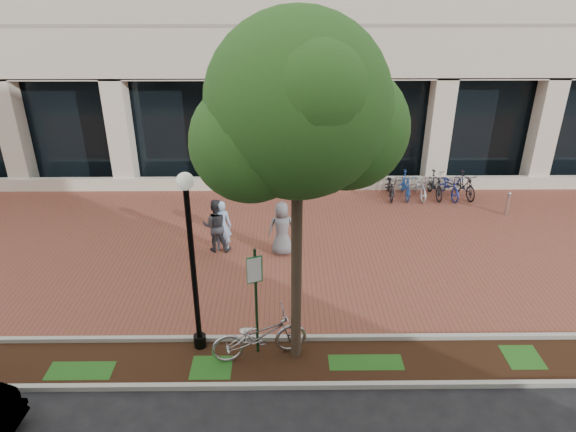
{
  "coord_description": "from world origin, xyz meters",
  "views": [
    {
      "loc": [
        0.1,
        -13.9,
        7.69
      ],
      "look_at": [
        0.24,
        -0.8,
        1.4
      ],
      "focal_mm": 32.0,
      "sensor_mm": 36.0,
      "label": 1
    }
  ],
  "objects_px": {
    "parking_sign": "(256,290)",
    "bike_rack_cluster": "(427,185)",
    "lamppost": "(192,255)",
    "pedestrian_mid": "(216,225)",
    "pedestrian_left": "(222,226)",
    "pedestrian_right": "(282,229)",
    "locked_bicycle": "(259,335)",
    "bollard": "(508,203)",
    "street_tree": "(301,117)"
  },
  "relations": [
    {
      "from": "locked_bicycle",
      "to": "parking_sign",
      "type": "bearing_deg",
      "value": 11.82
    },
    {
      "from": "locked_bicycle",
      "to": "pedestrian_left",
      "type": "distance_m",
      "value": 4.96
    },
    {
      "from": "pedestrian_right",
      "to": "bike_rack_cluster",
      "type": "bearing_deg",
      "value": -146.5
    },
    {
      "from": "lamppost",
      "to": "bike_rack_cluster",
      "type": "relative_size",
      "value": 1.21
    },
    {
      "from": "pedestrian_right",
      "to": "bike_rack_cluster",
      "type": "height_order",
      "value": "pedestrian_right"
    },
    {
      "from": "pedestrian_mid",
      "to": "pedestrian_right",
      "type": "bearing_deg",
      "value": 175.29
    },
    {
      "from": "pedestrian_mid",
      "to": "bike_rack_cluster",
      "type": "distance_m",
      "value": 8.37
    },
    {
      "from": "pedestrian_left",
      "to": "bollard",
      "type": "bearing_deg",
      "value": -164.75
    },
    {
      "from": "lamppost",
      "to": "locked_bicycle",
      "type": "xyz_separation_m",
      "value": [
        1.36,
        -0.32,
        -1.82
      ]
    },
    {
      "from": "bollard",
      "to": "bike_rack_cluster",
      "type": "xyz_separation_m",
      "value": [
        -2.39,
        1.59,
        0.03
      ]
    },
    {
      "from": "locked_bicycle",
      "to": "street_tree",
      "type": "bearing_deg",
      "value": -101.12
    },
    {
      "from": "parking_sign",
      "to": "pedestrian_left",
      "type": "height_order",
      "value": "parking_sign"
    },
    {
      "from": "parking_sign",
      "to": "bollard",
      "type": "relative_size",
      "value": 3.08
    },
    {
      "from": "street_tree",
      "to": "pedestrian_left",
      "type": "height_order",
      "value": "street_tree"
    },
    {
      "from": "bike_rack_cluster",
      "to": "pedestrian_mid",
      "type": "bearing_deg",
      "value": -153.14
    },
    {
      "from": "bollard",
      "to": "bike_rack_cluster",
      "type": "distance_m",
      "value": 2.87
    },
    {
      "from": "bike_rack_cluster",
      "to": "locked_bicycle",
      "type": "bearing_deg",
      "value": -125.49
    },
    {
      "from": "pedestrian_right",
      "to": "bollard",
      "type": "height_order",
      "value": "pedestrian_right"
    },
    {
      "from": "bollard",
      "to": "bike_rack_cluster",
      "type": "height_order",
      "value": "bike_rack_cluster"
    },
    {
      "from": "street_tree",
      "to": "pedestrian_right",
      "type": "xyz_separation_m",
      "value": [
        -0.35,
        4.5,
        -4.52
      ]
    },
    {
      "from": "locked_bicycle",
      "to": "pedestrian_left",
      "type": "relative_size",
      "value": 1.29
    },
    {
      "from": "street_tree",
      "to": "bike_rack_cluster",
      "type": "xyz_separation_m",
      "value": [
        5.04,
        8.7,
        -4.89
      ]
    },
    {
      "from": "pedestrian_left",
      "to": "pedestrian_mid",
      "type": "relative_size",
      "value": 0.98
    },
    {
      "from": "lamppost",
      "to": "pedestrian_mid",
      "type": "bearing_deg",
      "value": 91.42
    },
    {
      "from": "lamppost",
      "to": "parking_sign",
      "type": "bearing_deg",
      "value": -9.25
    },
    {
      "from": "parking_sign",
      "to": "bollard",
      "type": "distance_m",
      "value": 10.98
    },
    {
      "from": "pedestrian_mid",
      "to": "bike_rack_cluster",
      "type": "xyz_separation_m",
      "value": [
        7.36,
        3.98,
        -0.37
      ]
    },
    {
      "from": "parking_sign",
      "to": "bike_rack_cluster",
      "type": "bearing_deg",
      "value": 35.21
    },
    {
      "from": "pedestrian_right",
      "to": "bike_rack_cluster",
      "type": "distance_m",
      "value": 6.85
    },
    {
      "from": "parking_sign",
      "to": "bike_rack_cluster",
      "type": "relative_size",
      "value": 0.76
    },
    {
      "from": "street_tree",
      "to": "bollard",
      "type": "xyz_separation_m",
      "value": [
        7.44,
        7.1,
        -4.91
      ]
    },
    {
      "from": "locked_bicycle",
      "to": "pedestrian_mid",
      "type": "distance_m",
      "value": 4.99
    },
    {
      "from": "locked_bicycle",
      "to": "pedestrian_right",
      "type": "distance_m",
      "value": 4.58
    },
    {
      "from": "street_tree",
      "to": "bollard",
      "type": "distance_m",
      "value": 11.4
    },
    {
      "from": "pedestrian_mid",
      "to": "bike_rack_cluster",
      "type": "bearing_deg",
      "value": -149.94
    },
    {
      "from": "pedestrian_right",
      "to": "bollard",
      "type": "bearing_deg",
      "value": -165.88
    },
    {
      "from": "pedestrian_mid",
      "to": "pedestrian_right",
      "type": "height_order",
      "value": "pedestrian_mid"
    },
    {
      "from": "pedestrian_mid",
      "to": "bollard",
      "type": "distance_m",
      "value": 10.05
    },
    {
      "from": "pedestrian_mid",
      "to": "pedestrian_left",
      "type": "bearing_deg",
      "value": -173.75
    },
    {
      "from": "pedestrian_left",
      "to": "pedestrian_mid",
      "type": "distance_m",
      "value": 0.17
    },
    {
      "from": "pedestrian_mid",
      "to": "pedestrian_right",
      "type": "distance_m",
      "value": 1.97
    },
    {
      "from": "lamppost",
      "to": "street_tree",
      "type": "height_order",
      "value": "street_tree"
    },
    {
      "from": "lamppost",
      "to": "bollard",
      "type": "relative_size",
      "value": 4.91
    },
    {
      "from": "lamppost",
      "to": "street_tree",
      "type": "relative_size",
      "value": 0.58
    },
    {
      "from": "lamppost",
      "to": "pedestrian_mid",
      "type": "distance_m",
      "value": 4.7
    },
    {
      "from": "pedestrian_left",
      "to": "pedestrian_right",
      "type": "relative_size",
      "value": 0.98
    },
    {
      "from": "locked_bicycle",
      "to": "bollard",
      "type": "bearing_deg",
      "value": -63.4
    },
    {
      "from": "street_tree",
      "to": "bike_rack_cluster",
      "type": "height_order",
      "value": "street_tree"
    },
    {
      "from": "locked_bicycle",
      "to": "bollard",
      "type": "xyz_separation_m",
      "value": [
        8.28,
        7.15,
        -0.12
      ]
    },
    {
      "from": "lamppost",
      "to": "street_tree",
      "type": "xyz_separation_m",
      "value": [
        2.21,
        -0.28,
        2.97
      ]
    }
  ]
}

